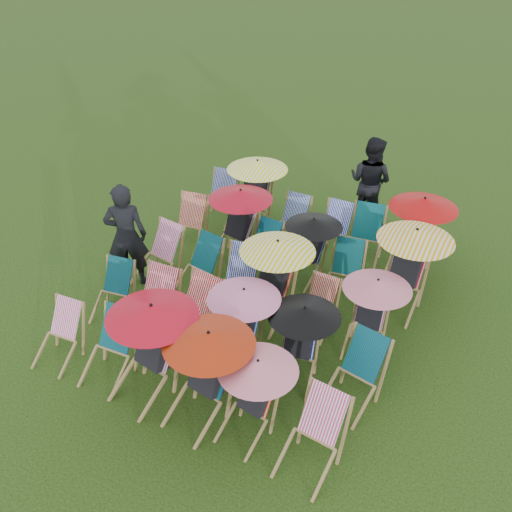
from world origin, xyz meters
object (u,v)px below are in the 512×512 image
at_px(deckchair_0, 58,335).
at_px(person_left, 126,236).
at_px(deckchair_29, 415,233).
at_px(deckchair_5, 312,438).
at_px(person_rear, 370,182).

height_order(deckchair_0, person_left, person_left).
height_order(deckchair_0, deckchair_29, deckchair_29).
bearing_deg(deckchair_29, deckchair_0, -128.96).
height_order(deckchair_0, deckchair_5, deckchair_5).
relative_size(deckchair_29, person_left, 0.74).
xyz_separation_m(deckchair_0, deckchair_29, (4.01, 4.75, 0.32)).
distance_m(deckchair_0, person_left, 2.12).
relative_size(deckchair_0, person_rear, 0.46).
relative_size(deckchair_0, deckchair_5, 0.89).
bearing_deg(person_rear, deckchair_29, 146.11).
xyz_separation_m(deckchair_0, deckchair_5, (4.05, -0.01, 0.05)).
bearing_deg(person_rear, person_left, 63.52).
distance_m(deckchair_29, person_rear, 1.78).
bearing_deg(person_left, deckchair_0, 64.98).
xyz_separation_m(deckchair_0, person_rear, (2.76, 5.99, 0.51)).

